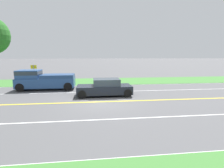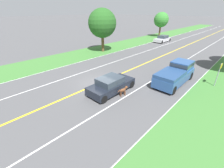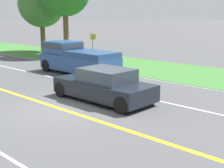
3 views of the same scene
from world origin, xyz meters
name	(u,v)px [view 1 (image 1 of 3)]	position (x,y,z in m)	size (l,w,h in m)	color
ground_plane	(103,102)	(0.00, 0.00, 0.00)	(400.00, 400.00, 0.00)	#4C4C4F
centre_divider_line	(103,102)	(0.00, 0.00, 0.00)	(0.18, 160.00, 0.01)	yellow
lane_edge_line_right	(99,85)	(7.00, 0.00, 0.00)	(0.14, 160.00, 0.01)	white
lane_edge_line_left	(118,159)	(-7.00, 0.00, 0.00)	(0.14, 160.00, 0.01)	white
lane_dash_same_dir	(100,92)	(3.50, 0.00, 0.00)	(0.10, 160.00, 0.01)	white
lane_dash_oncoming	(108,119)	(-3.50, 0.00, 0.00)	(0.10, 160.00, 0.01)	white
grass_verge_right	(98,81)	(10.00, 0.00, 0.01)	(6.00, 160.00, 0.03)	#3D7533
ego_car	(105,88)	(1.99, -0.30, 0.64)	(1.91, 4.40, 1.38)	black
dog	(102,86)	(3.24, -0.12, 0.53)	(0.38, 1.04, 0.83)	brown
pickup_truck	(44,80)	(5.30, 5.35, 0.96)	(2.00, 5.33, 1.90)	#284C84
street_sign	(34,72)	(8.43, 7.17, 1.43)	(0.11, 0.64, 2.25)	gray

